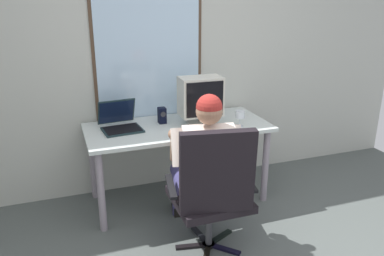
# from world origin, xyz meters

# --- Properties ---
(wall_rear) EXTENTS (5.35, 0.08, 2.52)m
(wall_rear) POSITION_xyz_m (-0.01, 2.01, 1.26)
(wall_rear) COLOR #B9BCB2
(wall_rear) RESTS_ON ground
(desk) EXTENTS (1.64, 0.73, 0.74)m
(desk) POSITION_xyz_m (-0.07, 1.59, 0.64)
(desk) COLOR gray
(desk) RESTS_ON ground
(office_chair) EXTENTS (0.68, 0.60, 1.04)m
(office_chair) POSITION_xyz_m (-0.10, 0.67, 0.57)
(office_chair) COLOR black
(office_chair) RESTS_ON ground
(person_seated) EXTENTS (0.59, 0.88, 1.21)m
(person_seated) POSITION_xyz_m (-0.05, 0.96, 0.62)
(person_seated) COLOR #3F3C71
(person_seated) RESTS_ON ground
(crt_monitor) EXTENTS (0.38, 0.24, 0.43)m
(crt_monitor) POSITION_xyz_m (0.15, 1.57, 0.99)
(crt_monitor) COLOR beige
(crt_monitor) RESTS_ON desk
(laptop) EXTENTS (0.36, 0.39, 0.24)m
(laptop) POSITION_xyz_m (-0.57, 1.69, 0.80)
(laptop) COLOR #182A2D
(laptop) RESTS_ON desk
(wine_glass) EXTENTS (0.08, 0.08, 0.14)m
(wine_glass) POSITION_xyz_m (0.45, 1.39, 0.84)
(wine_glass) COLOR silver
(wine_glass) RESTS_ON desk
(desk_speaker) EXTENTS (0.07, 0.08, 0.14)m
(desk_speaker) POSITION_xyz_m (-0.18, 1.71, 0.81)
(desk_speaker) COLOR black
(desk_speaker) RESTS_ON desk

